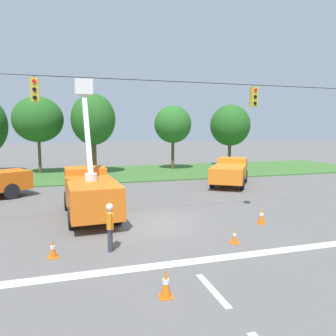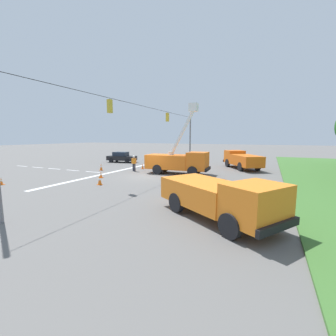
% 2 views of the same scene
% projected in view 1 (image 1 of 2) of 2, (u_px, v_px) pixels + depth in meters
% --- Properties ---
extents(ground_plane, '(200.00, 200.00, 0.00)m').
position_uv_depth(ground_plane, '(153.00, 223.00, 15.45)').
color(ground_plane, '#605E5B').
extents(grass_verge, '(56.00, 12.00, 0.10)m').
position_uv_depth(grass_verge, '(109.00, 174.00, 32.56)').
color(grass_verge, '#3D6B2D').
rests_on(grass_verge, ground).
extents(lane_markings, '(17.60, 15.25, 0.01)m').
position_uv_depth(lane_markings, '(205.00, 281.00, 9.55)').
color(lane_markings, silver).
rests_on(lane_markings, ground).
extents(signal_gantry, '(26.20, 0.33, 7.20)m').
position_uv_depth(signal_gantry, '(153.00, 133.00, 14.95)').
color(signal_gantry, slate).
rests_on(signal_gantry, ground).
extents(tree_centre, '(4.82, 4.34, 7.59)m').
position_uv_depth(tree_centre, '(38.00, 120.00, 31.89)').
color(tree_centre, brown).
rests_on(tree_centre, ground).
extents(tree_east, '(4.28, 4.46, 7.88)m').
position_uv_depth(tree_east, '(93.00, 120.00, 31.89)').
color(tree_east, brown).
rests_on(tree_east, ground).
extents(tree_far_east, '(4.02, 3.78, 6.98)m').
position_uv_depth(tree_far_east, '(173.00, 124.00, 35.39)').
color(tree_far_east, brown).
rests_on(tree_far_east, ground).
extents(tree_east_end, '(4.69, 4.81, 7.32)m').
position_uv_depth(tree_east_end, '(230.00, 125.00, 38.75)').
color(tree_east_end, brown).
rests_on(tree_east_end, ground).
extents(utility_truck_bucket_lift, '(2.62, 6.63, 7.06)m').
position_uv_depth(utility_truck_bucket_lift, '(90.00, 189.00, 16.62)').
color(utility_truck_bucket_lift, orange).
rests_on(utility_truck_bucket_lift, ground).
extents(utility_truck_support_near, '(5.49, 6.57, 2.02)m').
position_uv_depth(utility_truck_support_near, '(230.00, 171.00, 26.11)').
color(utility_truck_support_near, orange).
rests_on(utility_truck_support_near, ground).
extents(road_worker, '(0.27, 0.65, 1.77)m').
position_uv_depth(road_worker, '(110.00, 224.00, 11.87)').
color(road_worker, '#383842').
rests_on(road_worker, ground).
extents(traffic_cone_foreground_left, '(0.36, 0.36, 0.60)m').
position_uv_depth(traffic_cone_foreground_left, '(234.00, 236.00, 12.74)').
color(traffic_cone_foreground_left, orange).
rests_on(traffic_cone_foreground_left, ground).
extents(traffic_cone_foreground_right, '(0.36, 0.36, 0.65)m').
position_uv_depth(traffic_cone_foreground_right, '(53.00, 249.00, 11.31)').
color(traffic_cone_foreground_right, orange).
rests_on(traffic_cone_foreground_right, ground).
extents(traffic_cone_mid_left, '(0.36, 0.36, 0.77)m').
position_uv_depth(traffic_cone_mid_left, '(166.00, 283.00, 8.62)').
color(traffic_cone_mid_left, orange).
rests_on(traffic_cone_mid_left, ground).
extents(traffic_cone_mid_right, '(0.36, 0.36, 0.79)m').
position_uv_depth(traffic_cone_mid_right, '(261.00, 215.00, 15.38)').
color(traffic_cone_mid_right, orange).
rests_on(traffic_cone_mid_right, ground).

